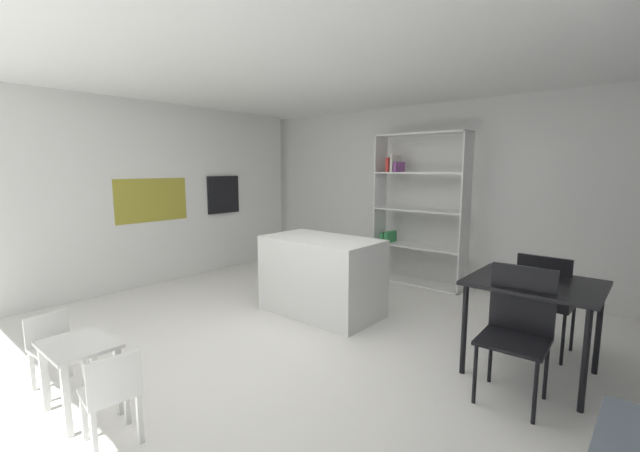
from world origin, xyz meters
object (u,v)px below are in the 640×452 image
child_table (79,358)px  dining_chair_near (518,322)px  dining_table (534,292)px  child_chair_right (112,393)px  built_in_oven (223,194)px  child_chair_left (54,346)px  dining_chair_far (545,296)px  open_bookshelf (416,208)px  kitchen_island (321,276)px

child_table → dining_chair_near: bearing=44.5°
dining_table → child_chair_right: bearing=-122.9°
dining_table → dining_chair_near: size_ratio=0.99×
built_in_oven → child_table: bearing=-50.2°
child_chair_left → dining_chair_far: (2.72, 3.02, 0.22)m
child_chair_right → dining_chair_far: (1.68, 3.03, 0.21)m
child_chair_right → dining_table: size_ratio=0.63×
dining_chair_near → dining_chair_far: (0.00, 0.85, -0.01)m
built_in_oven → open_bookshelf: bearing=24.0°
child_table → child_chair_left: bearing=-179.5°
dining_chair_far → built_in_oven: bearing=0.7°
child_table → child_chair_left: size_ratio=0.90×
open_bookshelf → dining_chair_near: open_bookshelf is taller
built_in_oven → dining_table: built_in_oven is taller
child_chair_right → built_in_oven: bearing=-127.4°
child_chair_right → dining_table: (1.68, 2.60, 0.34)m
open_bookshelf → dining_chair_far: (1.98, -1.37, -0.55)m
child_chair_right → open_bookshelf: bearing=-168.3°
kitchen_island → open_bookshelf: (0.23, 1.83, 0.66)m
kitchen_island → built_in_oven: bearing=167.6°
child_table → dining_chair_near: (2.20, 2.17, 0.17)m
dining_chair_near → open_bookshelf: bearing=129.7°
child_table → dining_table: (2.20, 2.59, 0.29)m
child_chair_right → dining_chair_near: size_ratio=0.63×
child_chair_left → kitchen_island: bearing=-16.4°
kitchen_island → dining_chair_near: (2.21, -0.40, 0.12)m
open_bookshelf → child_table: 4.45m
open_bookshelf → child_table: open_bookshelf is taller
child_table → dining_table: dining_table is taller
built_in_oven → kitchen_island: size_ratio=0.45×
kitchen_island → open_bookshelf: 1.96m
dining_chair_near → dining_table: bearing=87.6°
child_chair_right → dining_table: 3.11m
kitchen_island → child_chair_right: kitchen_island is taller
kitchen_island → dining_chair_near: bearing=-10.2°
kitchen_island → child_table: kitchen_island is taller
kitchen_island → dining_chair_far: 2.26m
child_chair_right → child_chair_left: (-1.04, 0.00, -0.01)m
dining_table → dining_chair_near: 0.44m
kitchen_island → dining_chair_near: size_ratio=1.38×
built_in_oven → child_chair_right: size_ratio=1.00×
dining_chair_far → dining_chair_near: bearing=92.0°
built_in_oven → child_chair_right: (3.13, -3.14, -0.90)m
child_table → child_chair_right: bearing=-0.8°
dining_table → dining_chair_near: bearing=-90.5°
open_bookshelf → child_chair_left: 4.52m
dining_table → dining_chair_far: bearing=90.5°
kitchen_island → dining_chair_far: size_ratio=1.44×
open_bookshelf → child_table: (-0.22, -4.39, -0.70)m
child_chair_left → dining_chair_near: 3.49m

